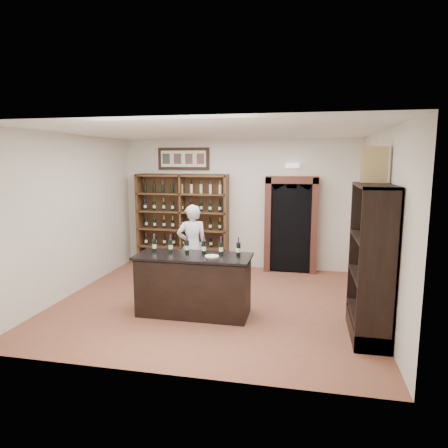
{
  "coord_description": "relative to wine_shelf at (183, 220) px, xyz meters",
  "views": [
    {
      "loc": [
        1.56,
        -6.68,
        2.54
      ],
      "look_at": [
        0.12,
        0.3,
        1.38
      ],
      "focal_mm": 32.0,
      "sensor_mm": 36.0,
      "label": 1
    }
  ],
  "objects": [
    {
      "name": "emergency_light",
      "position": [
        2.55,
        0.09,
        1.3
      ],
      "size": [
        0.3,
        0.1,
        0.1
      ],
      "primitive_type": "cube",
      "color": "white",
      "rests_on": "wall_back"
    },
    {
      "name": "plate",
      "position": [
        1.42,
        -2.98,
        -0.09
      ],
      "size": [
        0.23,
        0.23,
        0.02
      ],
      "primitive_type": "cylinder",
      "color": "silver",
      "rests_on": "tasting_counter"
    },
    {
      "name": "arched_doorway",
      "position": [
        2.55,
        -0.0,
        0.04
      ],
      "size": [
        1.17,
        0.35,
        2.17
      ],
      "color": "black",
      "rests_on": "ground"
    },
    {
      "name": "wall_right",
      "position": [
        4.05,
        -2.33,
        0.4
      ],
      "size": [
        0.04,
        5.0,
        3.0
      ],
      "primitive_type": "cube",
      "color": "silver",
      "rests_on": "ground"
    },
    {
      "name": "counter_bottle_1",
      "position": [
        0.67,
        -2.8,
        0.01
      ],
      "size": [
        0.07,
        0.07,
        0.3
      ],
      "color": "black",
      "rests_on": "tasting_counter"
    },
    {
      "name": "tasting_counter",
      "position": [
        1.1,
        -2.93,
        -0.61
      ],
      "size": [
        1.88,
        0.78,
        1.0
      ],
      "color": "black",
      "rests_on": "ground"
    },
    {
      "name": "wall_left",
      "position": [
        -1.45,
        -2.33,
        0.4
      ],
      "size": [
        0.04,
        5.0,
        3.0
      ],
      "primitive_type": "cube",
      "color": "silver",
      "rests_on": "ground"
    },
    {
      "name": "framed_picture",
      "position": [
        0.0,
        0.14,
        1.45
      ],
      "size": [
        1.25,
        0.04,
        0.52
      ],
      "primitive_type": "cube",
      "color": "black",
      "rests_on": "wall_back"
    },
    {
      "name": "wall_back",
      "position": [
        1.3,
        0.17,
        0.4
      ],
      "size": [
        5.5,
        0.04,
        3.0
      ],
      "primitive_type": "cube",
      "color": "silver",
      "rests_on": "ground"
    },
    {
      "name": "counter_bottle_5",
      "position": [
        1.82,
        -2.8,
        0.01
      ],
      "size": [
        0.07,
        0.07,
        0.3
      ],
      "color": "black",
      "rests_on": "tasting_counter"
    },
    {
      "name": "side_cabinet",
      "position": [
        3.82,
        -3.23,
        -0.35
      ],
      "size": [
        0.48,
        1.2,
        2.2
      ],
      "color": "black",
      "rests_on": "ground"
    },
    {
      "name": "ceiling",
      "position": [
        1.3,
        -2.33,
        1.9
      ],
      "size": [
        5.5,
        5.5,
        0.0
      ],
      "primitive_type": "plane",
      "rotation": [
        3.14,
        0.0,
        0.0
      ],
      "color": "white",
      "rests_on": "wall_back"
    },
    {
      "name": "wine_crate",
      "position": [
        3.82,
        -2.84,
        1.36
      ],
      "size": [
        0.39,
        0.22,
        0.52
      ],
      "primitive_type": "cube",
      "rotation": [
        0.0,
        0.0,
        -0.19
      ],
      "color": "tan",
      "rests_on": "side_cabinet"
    },
    {
      "name": "shopkeeper",
      "position": [
        0.67,
        -1.51,
        -0.27
      ],
      "size": [
        0.71,
        0.61,
        1.66
      ],
      "primitive_type": "imported",
      "rotation": [
        0.0,
        0.0,
        3.55
      ],
      "color": "silver",
      "rests_on": "ground"
    },
    {
      "name": "floor",
      "position": [
        1.3,
        -2.33,
        -1.1
      ],
      "size": [
        5.5,
        5.5,
        0.0
      ],
      "primitive_type": "plane",
      "color": "brown",
      "rests_on": "ground"
    },
    {
      "name": "counter_bottle_4",
      "position": [
        1.53,
        -2.8,
        0.01
      ],
      "size": [
        0.07,
        0.07,
        0.3
      ],
      "color": "black",
      "rests_on": "tasting_counter"
    },
    {
      "name": "counter_bottle_3",
      "position": [
        1.24,
        -2.8,
        0.01
      ],
      "size": [
        0.07,
        0.07,
        0.3
      ],
      "color": "black",
      "rests_on": "tasting_counter"
    },
    {
      "name": "counter_bottle_2",
      "position": [
        0.96,
        -2.8,
        0.01
      ],
      "size": [
        0.07,
        0.07,
        0.3
      ],
      "color": "black",
      "rests_on": "tasting_counter"
    },
    {
      "name": "wine_shelf",
      "position": [
        0.0,
        0.0,
        0.0
      ],
      "size": [
        2.2,
        0.38,
        2.2
      ],
      "color": "#4E381B",
      "rests_on": "ground"
    },
    {
      "name": "counter_bottle_0",
      "position": [
        0.38,
        -2.8,
        0.01
      ],
      "size": [
        0.07,
        0.07,
        0.3
      ],
      "color": "black",
      "rests_on": "tasting_counter"
    }
  ]
}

